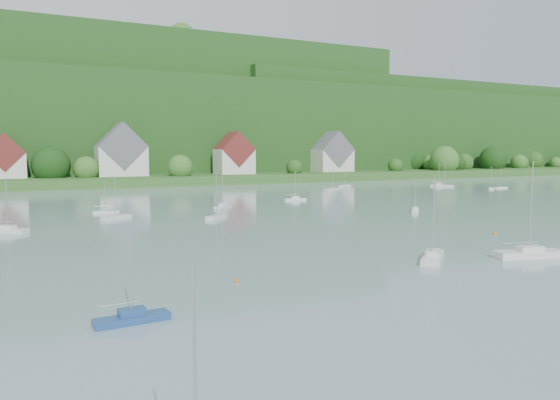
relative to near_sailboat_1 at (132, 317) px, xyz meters
name	(u,v)px	position (x,y,z in m)	size (l,w,h in m)	color
far_shore_strip	(101,179)	(21.35, 162.23, 1.10)	(600.00, 60.00, 3.00)	#2C5821
forested_ridge	(79,126)	(21.75, 230.79, 22.49)	(620.00, 181.22, 69.89)	#173E14
village_building_1	(5,160)	(-8.65, 151.23, 8.35)	(12.00, 9.36, 14.00)	silver
village_building_2	(121,154)	(26.35, 150.23, 9.87)	(16.00, 11.44, 18.00)	silver
village_building_3	(234,156)	(66.35, 148.23, 9.03)	(13.00, 10.40, 15.50)	silver
village_building_4	(332,155)	(111.35, 152.23, 9.19)	(15.00, 10.40, 16.50)	silver
near_sailboat_1	(132,317)	(0.00, 0.00, 0.00)	(5.11, 1.79, 6.78)	navy
near_sailboat_3	(433,257)	(32.34, 6.56, 0.06)	(6.16, 5.86, 8.97)	silver
near_sailboat_4	(529,253)	(42.86, 3.20, 0.11)	(8.01, 4.17, 10.41)	silver
mooring_buoy_2	(495,234)	(52.91, 16.76, -0.40)	(0.42, 0.42, 0.42)	orange
mooring_buoy_3	(237,282)	(10.53, 7.26, -0.40)	(0.42, 0.42, 0.42)	orange
far_sailboat_cluster	(194,201)	(29.29, 79.63, -0.03)	(199.04, 76.89, 8.71)	silver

